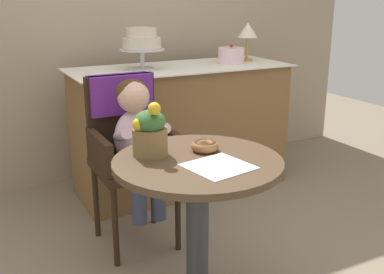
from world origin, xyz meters
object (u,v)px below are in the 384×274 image
Objects in this scene: donut_front at (205,145)px; seated_child at (137,133)px; cafe_table at (198,205)px; wicker_chair at (127,133)px; flower_vase at (150,132)px; tiered_cake_stand at (142,42)px; table_lamp at (248,32)px; round_layer_cake at (231,56)px.

seated_child is at bearing 103.30° from donut_front.
wicker_chair is (-0.04, 0.77, 0.13)m from cafe_table.
donut_front is (0.12, -0.68, 0.11)m from wicker_chair.
seated_child is 0.51m from flower_vase.
cafe_table is 0.26m from donut_front.
flower_vase is at bearing -109.97° from tiered_cake_stand.
cafe_table is 1.45m from tiered_cake_stand.
table_lamp is (1.13, 1.34, 0.61)m from cafe_table.
table_lamp is at bearing 31.91° from seated_child.
round_layer_cake is (0.94, 1.27, 0.45)m from cafe_table.
wicker_chair is 1.31× the size of seated_child.
donut_front is 0.64× the size of round_layer_cake.
table_lamp reaches higher than tiered_cake_stand.
wicker_chair is 3.35× the size of table_lamp.
table_lamp reaches higher than donut_front.
round_layer_cake is 0.25m from table_lamp.
table_lamp reaches higher than round_layer_cake.
round_layer_cake is (0.99, 0.66, 0.28)m from seated_child.
round_layer_cake is at bearing -2.32° from tiered_cake_stand.
table_lamp is at bearing 50.23° from donut_front.
round_layer_cake reaches higher than flower_vase.
donut_front is at bearing -12.63° from flower_vase.
flower_vase reaches higher than wicker_chair.
round_layer_cake is (0.86, 1.19, 0.21)m from donut_front.
wicker_chair is 0.76m from tiered_cake_stand.
table_lamp is at bearing 28.91° from wicker_chair.
tiered_cake_stand is 0.86m from table_lamp.
flower_vase is 1.78m from table_lamp.
table_lamp is (1.05, 1.26, 0.37)m from donut_front.
donut_front is 0.41× the size of tiered_cake_stand.
wicker_chair reaches higher than donut_front.
cafe_table is 2.40× the size of tiered_cake_stand.
tiered_cake_stand is at bearing 177.68° from round_layer_cake.
wicker_chair is 1.16m from round_layer_cake.
flower_vase is (-0.11, -0.63, 0.19)m from wicker_chair.
cafe_table is at bearing -101.55° from tiered_cake_stand.
cafe_table is 0.78m from wicker_chair.
tiered_cake_stand is (0.42, 1.16, 0.26)m from flower_vase.
tiered_cake_stand is (0.31, 0.69, 0.41)m from seated_child.
tiered_cake_stand is 0.69m from round_layer_cake.
wicker_chair is at bearing -153.90° from table_lamp.
seated_child is at bearing -114.23° from tiered_cake_stand.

